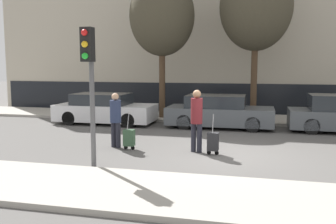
{
  "coord_description": "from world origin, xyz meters",
  "views": [
    {
      "loc": [
        0.9,
        -10.61,
        2.56
      ],
      "look_at": [
        -2.11,
        1.8,
        0.95
      ],
      "focal_mm": 40.0,
      "sensor_mm": 36.0,
      "label": 1
    }
  ],
  "objects": [
    {
      "name": "parked_bicycle",
      "position": [
        4.21,
        6.93,
        0.49
      ],
      "size": [
        1.77,
        0.06,
        0.96
      ],
      "color": "black",
      "rests_on": "sidewalk_far"
    },
    {
      "name": "sidewalk_far",
      "position": [
        0.0,
        7.0,
        0.06
      ],
      "size": [
        28.0,
        3.0,
        0.12
      ],
      "color": "#A39E93",
      "rests_on": "ground_plane"
    },
    {
      "name": "ground_plane",
      "position": [
        0.0,
        0.0,
        0.0
      ],
      "size": [
        80.0,
        80.0,
        0.0
      ],
      "primitive_type": "plane",
      "color": "#565451"
    },
    {
      "name": "pedestrian_left",
      "position": [
        -3.39,
        0.15,
        0.97
      ],
      "size": [
        0.34,
        0.34,
        1.7
      ],
      "rotation": [
        0.0,
        0.0,
        2.76
      ],
      "color": "#23232D",
      "rests_on": "ground_plane"
    },
    {
      "name": "traffic_light",
      "position": [
        -3.03,
        -2.36,
        2.46
      ],
      "size": [
        0.28,
        0.47,
        3.43
      ],
      "color": "#515154",
      "rests_on": "ground_plane"
    },
    {
      "name": "building_facade",
      "position": [
        0.0,
        10.62,
        5.69
      ],
      "size": [
        28.0,
        2.91,
        11.41
      ],
      "color": "#B7AD99",
      "rests_on": "ground_plane"
    },
    {
      "name": "bare_tree_down_street",
      "position": [
        0.68,
        6.69,
        5.1
      ],
      "size": [
        3.19,
        3.19,
        6.95
      ],
      "color": "#4C3826",
      "rests_on": "sidewalk_far"
    },
    {
      "name": "sidewalk_near",
      "position": [
        0.0,
        -3.75,
        0.06
      ],
      "size": [
        28.0,
        2.5,
        0.12
      ],
      "color": "#A39E93",
      "rests_on": "ground_plane"
    },
    {
      "name": "trolley_right",
      "position": [
        -0.33,
        -0.1,
        0.38
      ],
      "size": [
        0.34,
        0.29,
        1.18
      ],
      "color": "#262628",
      "rests_on": "ground_plane"
    },
    {
      "name": "bare_tree_near_crossing",
      "position": [
        -3.47,
        6.23,
        4.75
      ],
      "size": [
        2.97,
        2.97,
        6.47
      ],
      "color": "#4C3826",
      "rests_on": "sidewalk_far"
    },
    {
      "name": "parked_car_0",
      "position": [
        -5.65,
        4.59,
        0.63
      ],
      "size": [
        4.29,
        1.87,
        1.32
      ],
      "color": "silver",
      "rests_on": "ground_plane"
    },
    {
      "name": "trolley_left",
      "position": [
        -2.88,
        -0.06,
        0.36
      ],
      "size": [
        0.34,
        0.29,
        1.16
      ],
      "color": "#335138",
      "rests_on": "ground_plane"
    },
    {
      "name": "parked_car_1",
      "position": [
        -0.66,
        4.68,
        0.63
      ],
      "size": [
        4.31,
        1.81,
        1.33
      ],
      "color": "#4C5156",
      "rests_on": "ground_plane"
    },
    {
      "name": "pedestrian_right",
      "position": [
        -0.84,
        0.1,
        1.06
      ],
      "size": [
        0.34,
        0.34,
        1.84
      ],
      "rotation": [
        0.0,
        0.0,
        2.77
      ],
      "color": "#23232D",
      "rests_on": "ground_plane"
    }
  ]
}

